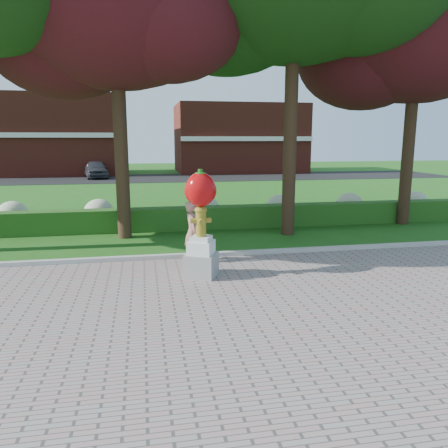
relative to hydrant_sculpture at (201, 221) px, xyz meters
name	(u,v)px	position (x,y,z in m)	size (l,w,h in m)	color
ground	(212,296)	(0.06, -1.29, -1.38)	(100.00, 100.00, 0.00)	#1F5A16
walkway	(264,411)	(0.06, -5.29, -1.36)	(40.00, 14.00, 0.04)	gray
curb	(195,256)	(0.06, 1.71, -1.30)	(40.00, 0.18, 0.15)	#ADADA5
lawn_hedge	(182,218)	(0.06, 5.71, -0.98)	(24.00, 0.70, 0.80)	#214A15
hydrangea_row	(194,209)	(0.63, 6.71, -0.83)	(20.10, 1.10, 0.99)	beige
street	(159,178)	(0.06, 26.71, -1.37)	(50.00, 8.00, 0.02)	black
building_left	(44,135)	(-9.94, 32.71, 2.12)	(14.00, 8.00, 7.00)	maroon
building_right	(238,139)	(8.06, 32.71, 1.82)	(12.00, 8.00, 6.40)	maroon
tree_mid_left	(111,2)	(-2.04, 4.80, 5.92)	(8.25, 7.04, 10.69)	black
tree_far_right	(414,33)	(8.46, 5.29, 5.59)	(7.88, 6.72, 10.21)	black
hydrant_sculpture	(201,221)	(0.00, 0.00, 0.00)	(0.91, 0.91, 2.53)	gray
woman	(192,231)	(-0.06, 1.31, -0.53)	(0.59, 0.39, 1.62)	#AE7163
parked_car	(96,169)	(-5.09, 27.64, -0.64)	(1.70, 4.22, 1.44)	#3F4147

